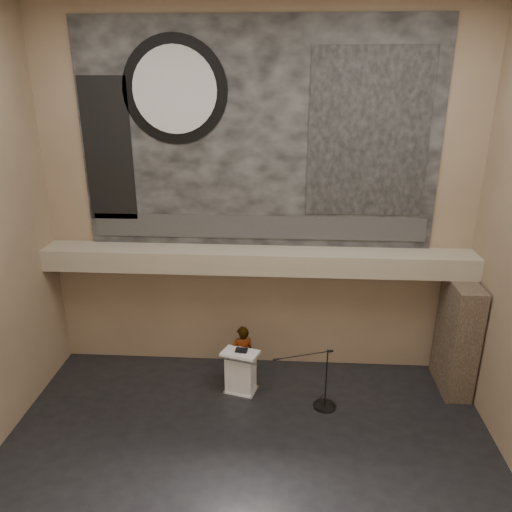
{
  "coord_description": "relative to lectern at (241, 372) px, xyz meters",
  "views": [
    {
      "loc": [
        0.65,
        -7.23,
        7.1
      ],
      "look_at": [
        0.0,
        3.2,
        3.2
      ],
      "focal_mm": 35.0,
      "sensor_mm": 36.0,
      "label": 1
    }
  ],
  "objects": [
    {
      "name": "stone_pier",
      "position": [
        4.97,
        0.57,
        0.8
      ],
      "size": [
        0.6,
        1.4,
        2.7
      ],
      "primitive_type": "cube",
      "color": "#3D3025",
      "rests_on": "floor"
    },
    {
      "name": "lectern",
      "position": [
        0.0,
        0.0,
        0.0
      ],
      "size": [
        0.92,
        0.75,
        1.14
      ],
      "rotation": [
        0.0,
        0.0,
        -0.25
      ],
      "color": "silver",
      "rests_on": "floor"
    },
    {
      "name": "papers",
      "position": [
        -0.13,
        -0.02,
        0.55
      ],
      "size": [
        0.27,
        0.32,
        0.0
      ],
      "primitive_type": "cube",
      "rotation": [
        0.0,
        0.0,
        -0.3
      ],
      "color": "silver",
      "rests_on": "lectern"
    },
    {
      "name": "binder",
      "position": [
        0.02,
        0.02,
        0.56
      ],
      "size": [
        0.29,
        0.24,
        0.04
      ],
      "primitive_type": "cube",
      "rotation": [
        0.0,
        0.0,
        -0.1
      ],
      "color": "black",
      "rests_on": "lectern"
    },
    {
      "name": "speaker_person",
      "position": [
        0.01,
        0.4,
        0.21
      ],
      "size": [
        0.64,
        0.51,
        1.52
      ],
      "primitive_type": "imported",
      "rotation": [
        0.0,
        0.0,
        3.45
      ],
      "color": "white",
      "rests_on": "floor"
    },
    {
      "name": "banner_building_print",
      "position": [
        2.72,
        1.35,
        5.25
      ],
      "size": [
        2.6,
        0.02,
        3.6
      ],
      "primitive_type": "cube",
      "color": "black",
      "rests_on": "banner"
    },
    {
      "name": "floor",
      "position": [
        0.32,
        -2.58,
        -0.55
      ],
      "size": [
        10.0,
        10.0,
        0.0
      ],
      "primitive_type": "plane",
      "color": "black",
      "rests_on": "ground"
    },
    {
      "name": "sprinkler_right",
      "position": [
        2.22,
        0.97,
        2.12
      ],
      "size": [
        0.04,
        0.04,
        0.06
      ],
      "primitive_type": "cylinder",
      "color": "#B2893D",
      "rests_on": "soffit"
    },
    {
      "name": "banner",
      "position": [
        0.32,
        1.39,
        5.15
      ],
      "size": [
        8.0,
        0.05,
        5.0
      ],
      "primitive_type": "cube",
      "color": "black",
      "rests_on": "wall_back"
    },
    {
      "name": "wall_back",
      "position": [
        0.32,
        1.42,
        3.7
      ],
      "size": [
        10.0,
        0.02,
        8.5
      ],
      "primitive_type": "cube",
      "color": "#826952",
      "rests_on": "floor"
    },
    {
      "name": "soffit",
      "position": [
        0.32,
        1.02,
        2.4
      ],
      "size": [
        10.0,
        0.8,
        0.5
      ],
      "primitive_type": "cube",
      "color": "gray",
      "rests_on": "wall_back"
    },
    {
      "name": "banner_clock_rim",
      "position": [
        -1.48,
        1.35,
        6.15
      ],
      "size": [
        2.3,
        0.02,
        2.3
      ],
      "primitive_type": "cylinder",
      "rotation": [
        1.57,
        0.0,
        0.0
      ],
      "color": "black",
      "rests_on": "banner"
    },
    {
      "name": "banner_clock_face",
      "position": [
        -1.48,
        1.33,
        6.15
      ],
      "size": [
        1.84,
        0.02,
        1.84
      ],
      "primitive_type": "cylinder",
      "rotation": [
        1.57,
        0.0,
        0.0
      ],
      "color": "silver",
      "rests_on": "banner"
    },
    {
      "name": "banner_brick_print",
      "position": [
        -3.08,
        1.35,
        4.85
      ],
      "size": [
        1.1,
        0.02,
        3.2
      ],
      "primitive_type": "cube",
      "color": "black",
      "rests_on": "banner"
    },
    {
      "name": "banner_text_strip",
      "position": [
        0.32,
        1.35,
        3.1
      ],
      "size": [
        7.76,
        0.02,
        0.55
      ],
      "primitive_type": "cube",
      "color": "#2D2D2D",
      "rests_on": "banner"
    },
    {
      "name": "mic_stand",
      "position": [
        1.89,
        -0.42,
        -0.33
      ],
      "size": [
        1.43,
        0.67,
        1.46
      ],
      "rotation": [
        0.0,
        0.0,
        0.33
      ],
      "color": "black",
      "rests_on": "floor"
    },
    {
      "name": "wall_front",
      "position": [
        0.32,
        -6.58,
        3.7
      ],
      "size": [
        10.0,
        0.02,
        8.5
      ],
      "primitive_type": "cube",
      "color": "#826952",
      "rests_on": "floor"
    },
    {
      "name": "sprinkler_left",
      "position": [
        -1.28,
        0.97,
        2.12
      ],
      "size": [
        0.04,
        0.04,
        0.06
      ],
      "primitive_type": "cylinder",
      "color": "#B2893D",
      "rests_on": "soffit"
    }
  ]
}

